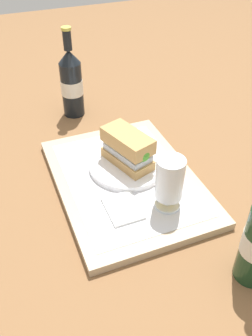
{
  "coord_description": "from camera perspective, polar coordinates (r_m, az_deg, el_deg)",
  "views": [
    {
      "loc": [
        0.62,
        -0.25,
        0.59
      ],
      "look_at": [
        0.0,
        0.0,
        0.05
      ],
      "focal_mm": 39.22,
      "sensor_mm": 36.0,
      "label": 1
    }
  ],
  "objects": [
    {
      "name": "napkin_folded",
      "position": [
        0.8,
        -0.48,
        -6.28
      ],
      "size": [
        0.09,
        0.07,
        0.01
      ],
      "primitive_type": "cube",
      "color": "white",
      "rests_on": "placemat"
    },
    {
      "name": "plate",
      "position": [
        0.9,
        0.23,
        0.53
      ],
      "size": [
        0.19,
        0.19,
        0.01
      ],
      "primitive_type": "cylinder",
      "color": "white",
      "rests_on": "placemat"
    },
    {
      "name": "sandwich",
      "position": [
        0.87,
        0.38,
        3.01
      ],
      "size": [
        0.14,
        0.1,
        0.08
      ],
      "rotation": [
        0.0,
        0.0,
        0.33
      ],
      "color": "tan",
      "rests_on": "plate"
    },
    {
      "name": "second_bottle",
      "position": [
        1.12,
        -8.47,
        12.99
      ],
      "size": [
        0.07,
        0.07,
        0.27
      ],
      "color": "black",
      "rests_on": "ground_plane"
    },
    {
      "name": "tray",
      "position": [
        0.88,
        -0.0,
        -2.02
      ],
      "size": [
        0.44,
        0.32,
        0.02
      ],
      "primitive_type": "cube",
      "color": "tan",
      "rests_on": "ground_plane"
    },
    {
      "name": "beer_glass",
      "position": [
        0.77,
        6.77,
        -2.21
      ],
      "size": [
        0.06,
        0.06,
        0.12
      ],
      "color": "silver",
      "rests_on": "placemat"
    },
    {
      "name": "ground_plane",
      "position": [
        0.89,
        -0.0,
        -2.5
      ],
      "size": [
        3.0,
        3.0,
        0.0
      ],
      "primitive_type": "plane",
      "color": "brown"
    },
    {
      "name": "placemat",
      "position": [
        0.88,
        -0.0,
        -1.49
      ],
      "size": [
        0.38,
        0.27,
        0.0
      ],
      "primitive_type": "cube",
      "color": "silver",
      "rests_on": "tray"
    }
  ]
}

